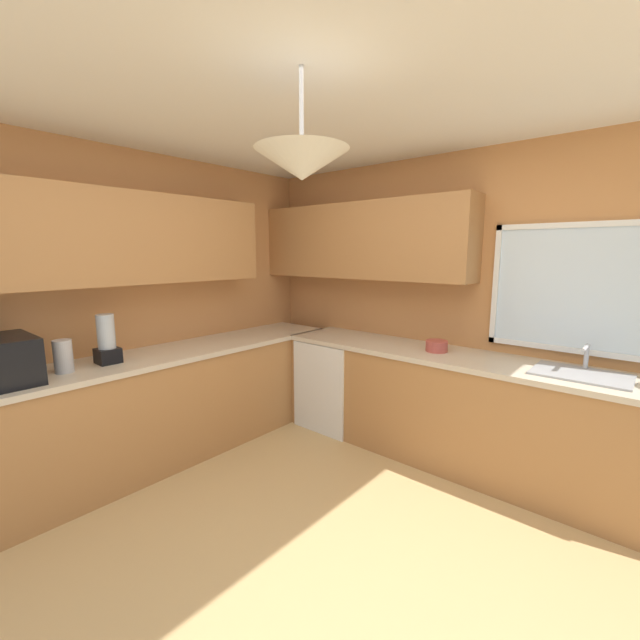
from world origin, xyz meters
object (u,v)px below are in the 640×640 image
at_px(dishwasher, 337,382).
at_px(blender_appliance, 107,341).
at_px(bowl, 437,346).
at_px(sink_assembly, 581,373).
at_px(kettle, 63,356).

bearing_deg(dishwasher, blender_appliance, -109.49).
relative_size(dishwasher, bowl, 4.88).
height_order(sink_assembly, bowl, sink_assembly).
bearing_deg(blender_appliance, kettle, -86.08).
distance_m(sink_assembly, blender_appliance, 3.29).
bearing_deg(blender_appliance, sink_assembly, 35.38).
bearing_deg(bowl, sink_assembly, 0.39).
distance_m(dishwasher, blender_appliance, 2.08).
xyz_separation_m(sink_assembly, bowl, (-1.01, -0.01, 0.03)).
bearing_deg(blender_appliance, bowl, 48.62).
relative_size(kettle, sink_assembly, 0.39).
xyz_separation_m(kettle, bowl, (1.65, 2.19, -0.07)).
distance_m(bowl, blender_appliance, 2.53).
distance_m(dishwasher, sink_assembly, 2.07).
relative_size(bowl, blender_appliance, 0.48).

